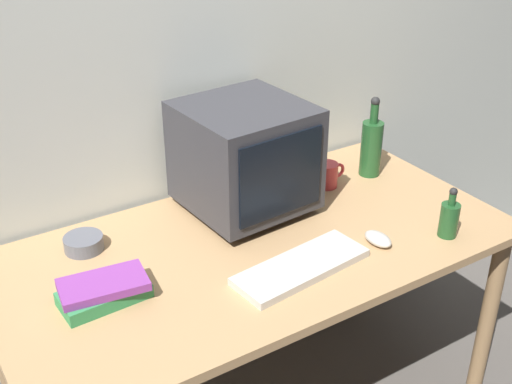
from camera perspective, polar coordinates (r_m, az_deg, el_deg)
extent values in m
cube|color=beige|center=(2.23, -6.65, 12.41)|extent=(4.00, 0.08, 2.50)
cube|color=tan|center=(2.07, 0.00, -4.76)|extent=(1.61, 0.82, 0.03)
cylinder|color=olive|center=(2.51, 19.38, -10.29)|extent=(0.06, 0.06, 0.71)
cylinder|color=olive|center=(2.36, -20.88, -13.38)|extent=(0.06, 0.06, 0.71)
cylinder|color=olive|center=(2.89, 8.83, -3.30)|extent=(0.06, 0.06, 0.71)
cube|color=#333338|center=(2.24, -0.96, -1.06)|extent=(0.30, 0.26, 0.03)
cube|color=#333338|center=(2.16, -1.00, 3.23)|extent=(0.40, 0.40, 0.34)
cube|color=black|center=(2.02, 2.19, 1.34)|extent=(0.31, 0.03, 0.27)
cube|color=beige|center=(1.94, 3.91, -6.47)|extent=(0.43, 0.19, 0.02)
ellipsoid|color=beige|center=(2.08, 10.50, -4.00)|extent=(0.07, 0.10, 0.04)
cylinder|color=#1E4C23|center=(2.47, 9.91, 3.70)|extent=(0.08, 0.08, 0.21)
cylinder|color=#1E4C23|center=(2.41, 10.19, 6.69)|extent=(0.03, 0.03, 0.07)
sphere|color=#262626|center=(2.40, 10.28, 7.71)|extent=(0.03, 0.03, 0.03)
cylinder|color=#1E4C23|center=(2.16, 16.33, -2.35)|extent=(0.06, 0.06, 0.11)
cylinder|color=#1E4C23|center=(2.12, 16.60, -0.60)|extent=(0.02, 0.02, 0.04)
sphere|color=#262626|center=(2.11, 16.70, 0.04)|extent=(0.03, 0.03, 0.03)
cube|color=#33894C|center=(1.86, -12.96, -8.66)|extent=(0.24, 0.13, 0.04)
cube|color=#843893|center=(1.84, -13.06, -7.80)|extent=(0.25, 0.16, 0.02)
cylinder|color=#CC383D|center=(2.38, 6.12, 1.47)|extent=(0.08, 0.08, 0.09)
torus|color=#CC383D|center=(2.41, 7.10, 1.87)|extent=(0.06, 0.01, 0.06)
cylinder|color=#595B66|center=(2.08, -14.66, -4.29)|extent=(0.12, 0.12, 0.04)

